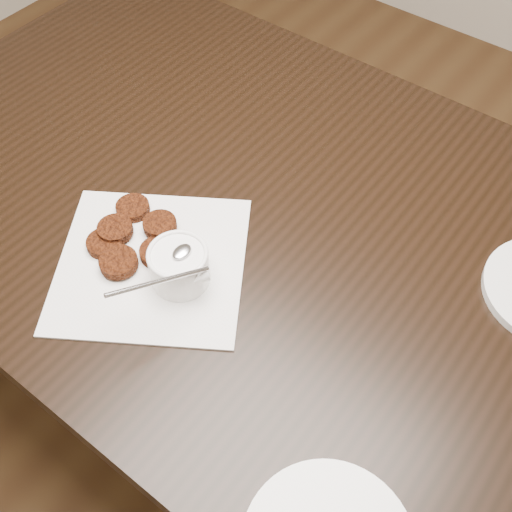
# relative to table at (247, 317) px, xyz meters

# --- Properties ---
(floor) EXTENTS (4.00, 4.00, 0.00)m
(floor) POSITION_rel_table_xyz_m (0.06, -0.12, -0.38)
(floor) COLOR #50351B
(floor) RESTS_ON ground
(table) EXTENTS (1.43, 0.92, 0.75)m
(table) POSITION_rel_table_xyz_m (0.00, 0.00, 0.00)
(table) COLOR black
(table) RESTS_ON floor
(napkin) EXTENTS (0.40, 0.40, 0.00)m
(napkin) POSITION_rel_table_xyz_m (-0.03, -0.20, 0.38)
(napkin) COLOR white
(napkin) RESTS_ON table
(sauce_ramekin) EXTENTS (0.15, 0.15, 0.13)m
(sauce_ramekin) POSITION_rel_table_xyz_m (0.03, -0.19, 0.44)
(sauce_ramekin) COLOR white
(sauce_ramekin) RESTS_ON napkin
(patty_cluster) EXTENTS (0.23, 0.23, 0.02)m
(patty_cluster) POSITION_rel_table_xyz_m (-0.09, -0.19, 0.39)
(patty_cluster) COLOR #5E250C
(patty_cluster) RESTS_ON napkin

